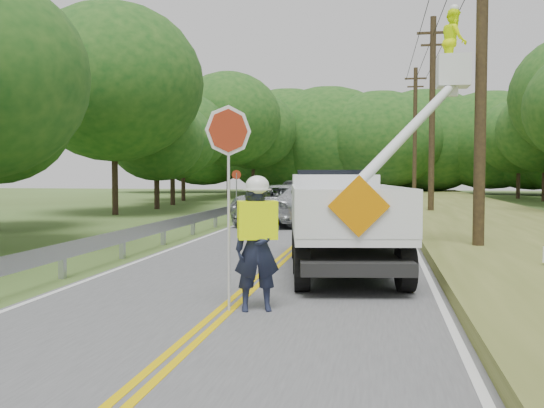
# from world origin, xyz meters

# --- Properties ---
(ground) EXTENTS (140.00, 140.00, 0.00)m
(ground) POSITION_xyz_m (0.00, 0.00, 0.00)
(ground) COLOR #3F5021
(ground) RESTS_ON ground
(road) EXTENTS (7.20, 96.00, 0.03)m
(road) POSITION_xyz_m (0.00, 14.00, 0.01)
(road) COLOR #4E4E50
(road) RESTS_ON ground
(guardrail) EXTENTS (0.18, 48.00, 0.77)m
(guardrail) POSITION_xyz_m (-4.02, 14.91, 0.55)
(guardrail) COLOR #A0A5A8
(guardrail) RESTS_ON ground
(utility_poles) EXTENTS (1.60, 43.30, 10.00)m
(utility_poles) POSITION_xyz_m (5.00, 17.02, 5.27)
(utility_poles) COLOR black
(utility_poles) RESTS_ON ground
(tall_grass_verge) EXTENTS (7.00, 96.00, 0.30)m
(tall_grass_verge) POSITION_xyz_m (7.10, 14.00, 0.15)
(tall_grass_verge) COLOR #555E26
(tall_grass_verge) RESTS_ON ground
(treeline_left) EXTENTS (11.02, 56.34, 10.98)m
(treeline_left) POSITION_xyz_m (-10.61, 28.96, 5.92)
(treeline_left) COLOR #332319
(treeline_left) RESTS_ON ground
(treeline_horizon) EXTENTS (56.68, 15.11, 11.95)m
(treeline_horizon) POSITION_xyz_m (3.10, 56.10, 5.50)
(treeline_horizon) COLOR #164516
(treeline_horizon) RESTS_ON ground
(flagger) EXTENTS (1.18, 0.71, 3.26)m
(flagger) POSITION_xyz_m (0.50, 1.76, 1.18)
(flagger) COLOR #191E33
(flagger) RESTS_ON road
(bucket_truck) EXTENTS (4.67, 6.81, 6.45)m
(bucket_truck) POSITION_xyz_m (1.70, 7.08, 1.50)
(bucket_truck) COLOR black
(bucket_truck) RESTS_ON road
(suv_silver) EXTENTS (3.94, 6.48, 1.68)m
(suv_silver) POSITION_xyz_m (-1.52, 17.97, 0.86)
(suv_silver) COLOR #B2B6BA
(suv_silver) RESTS_ON road
(suv_darkgrey) EXTENTS (4.00, 6.62, 1.79)m
(suv_darkgrey) POSITION_xyz_m (-1.95, 25.16, 0.92)
(suv_darkgrey) COLOR #3A3B41
(suv_darkgrey) RESTS_ON road
(stop_sign_permanent) EXTENTS (0.47, 0.22, 2.35)m
(stop_sign_permanent) POSITION_xyz_m (-4.81, 22.64, 1.54)
(stop_sign_permanent) COLOR #A0A5A8
(stop_sign_permanent) RESTS_ON ground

